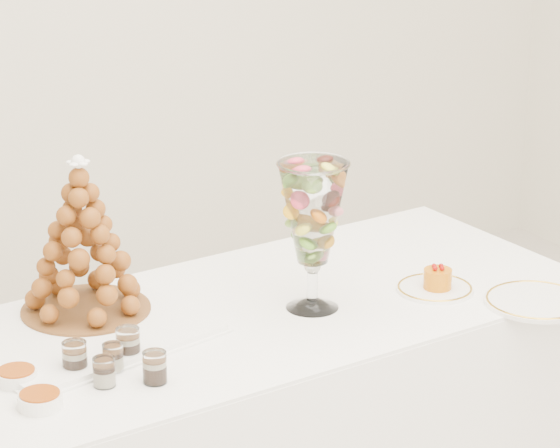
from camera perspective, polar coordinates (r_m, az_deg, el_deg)
lace_tray at (r=3.16m, az=-8.34°, el=-4.69°), size 0.61×0.51×0.02m
macaron_vase at (r=3.21m, az=1.43°, el=0.39°), size 0.17×0.17×0.37m
cake_plate at (r=3.42m, az=6.67°, el=-2.79°), size 0.20×0.20×0.01m
spare_plate at (r=3.38m, az=10.96°, el=-3.30°), size 0.26×0.26×0.01m
verrine_a at (r=2.98m, az=-8.82°, el=-5.71°), size 0.07×0.07×0.07m
verrine_b at (r=2.98m, az=-7.20°, el=-5.72°), size 0.06×0.06×0.06m
verrine_c at (r=3.03m, az=-6.55°, el=-5.13°), size 0.06×0.06×0.07m
verrine_d at (r=2.91m, az=-7.58°, el=-6.32°), size 0.06×0.06×0.07m
verrine_e at (r=2.92m, az=-5.41°, el=-6.16°), size 0.07×0.07×0.07m
ramekin_back at (r=2.97m, az=-11.27°, el=-6.47°), size 0.09×0.09×0.03m
ramekin_front at (r=2.85m, az=-10.28°, el=-7.49°), size 0.10×0.10×0.03m
croquembouche at (r=3.20m, az=-8.51°, el=-0.54°), size 0.32×0.32×0.39m
mousse_cake at (r=3.40m, az=6.80°, el=-2.34°), size 0.07×0.07×0.06m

